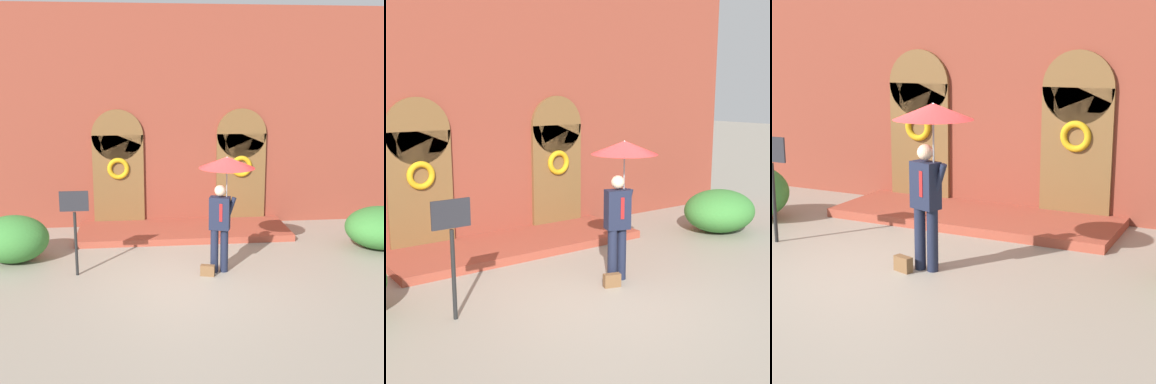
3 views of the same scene
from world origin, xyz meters
TOP-DOWN VIEW (x-y plane):
  - ground_plane at (0.00, 0.00)m, footprint 80.00×80.00m
  - building_facade at (-0.00, 4.15)m, footprint 14.00×2.30m
  - person_with_umbrella at (0.58, 0.41)m, footprint 1.10×1.10m
  - handbag at (0.22, 0.21)m, footprint 0.30×0.20m
  - sign_post at (-2.37, 0.53)m, footprint 0.56×0.06m

SIDE VIEW (x-z plane):
  - ground_plane at x=0.00m, z-range 0.00..0.00m
  - handbag at x=0.22m, z-range 0.00..0.22m
  - sign_post at x=-2.37m, z-range 0.30..2.02m
  - person_with_umbrella at x=0.58m, z-range 0.73..3.09m
  - building_facade at x=0.00m, z-range -0.12..5.48m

